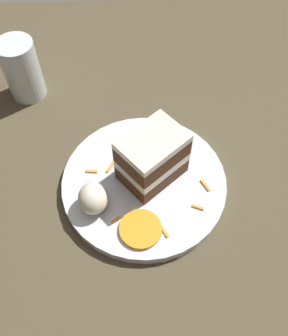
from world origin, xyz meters
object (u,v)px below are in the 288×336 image
object	(u,v)px
orange_garnish	(141,229)
cake_slice	(152,158)
plate	(144,182)
drinking_glass	(23,73)
cream_dollop	(93,198)

from	to	relation	value
orange_garnish	cake_slice	bearing A→B (deg)	-11.95
plate	cake_slice	bearing A→B (deg)	-53.23
plate	drinking_glass	distance (m)	0.30
cream_dollop	plate	bearing A→B (deg)	-59.39
orange_garnish	drinking_glass	distance (m)	0.37
cake_slice	cream_dollop	size ratio (longest dim) A/B	2.35
drinking_glass	plate	bearing A→B (deg)	-135.07
plate	drinking_glass	world-z (taller)	drinking_glass
orange_garnish	drinking_glass	bearing A→B (deg)	34.19
cream_dollop	orange_garnish	size ratio (longest dim) A/B	0.79
cake_slice	cream_dollop	world-z (taller)	cake_slice
plate	drinking_glass	xyz separation A→B (m)	(0.21, 0.21, 0.04)
cream_dollop	orange_garnish	distance (m)	0.08
plate	cream_dollop	xyz separation A→B (m)	(-0.05, 0.08, 0.03)
cream_dollop	orange_garnish	world-z (taller)	cream_dollop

